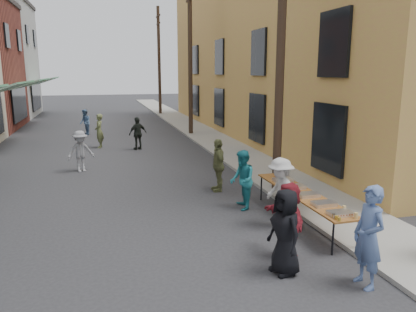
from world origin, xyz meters
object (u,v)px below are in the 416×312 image
serving_table (302,194)px  guest_front_a (285,232)px  utility_pole_far (159,62)px  utility_pole_near (281,43)px  catering_tray_sausage (340,213)px  guest_front_c (242,180)px  utility_pole_mid (190,57)px

serving_table → guest_front_a: bearing=-124.4°
utility_pole_far → guest_front_a: 29.19m
utility_pole_near → catering_tray_sausage: bearing=-96.7°
guest_front_a → guest_front_c: 3.62m
guest_front_a → guest_front_c: size_ratio=0.99×
utility_pole_mid → serving_table: utility_pole_mid is taller
serving_table → utility_pole_mid: bearing=88.0°
serving_table → guest_front_c: guest_front_c is taller
utility_pole_mid → catering_tray_sausage: bearing=-91.8°
utility_pole_mid → guest_front_a: 17.40m
guest_front_a → utility_pole_mid: bearing=162.5°
guest_front_c → serving_table: bearing=49.8°
guest_front_a → guest_front_c: bearing=162.1°
utility_pole_near → guest_front_c: bearing=-141.1°
catering_tray_sausage → guest_front_a: size_ratio=0.31×
catering_tray_sausage → serving_table: bearing=90.0°
serving_table → guest_front_a: 2.78m
utility_pole_mid → guest_front_a: (-2.07, -16.88, -3.69)m
guest_front_c → utility_pole_mid: bearing=-177.3°
utility_pole_near → utility_pole_mid: size_ratio=1.00×
utility_pole_far → guest_front_a: (-2.07, -28.88, -3.69)m
utility_pole_far → catering_tray_sausage: 28.49m
utility_pole_near → utility_pole_mid: 12.00m
serving_table → guest_front_c: size_ratio=2.46×
utility_pole_far → serving_table: size_ratio=2.25×
serving_table → guest_front_a: (-1.57, -2.29, 0.10)m
catering_tray_sausage → utility_pole_mid: bearing=88.2°
guest_front_a → utility_pole_near: bearing=146.6°
serving_table → catering_tray_sausage: (-0.00, -1.65, 0.08)m
utility_pole_near → serving_table: bearing=-100.9°
utility_pole_mid → serving_table: size_ratio=2.25×
serving_table → guest_front_c: 1.71m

